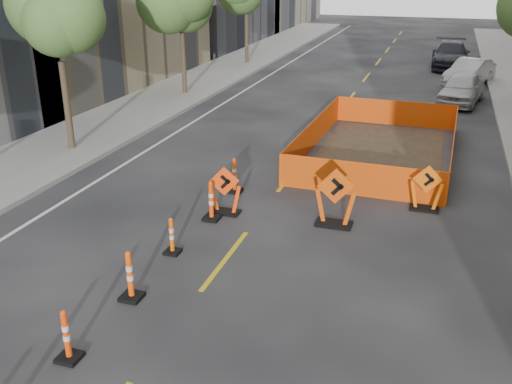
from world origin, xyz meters
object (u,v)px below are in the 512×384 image
(chevron_sign_left, at_px, (225,190))
(parked_car_near, at_px, (462,88))
(channelizer_3, at_px, (130,275))
(chevron_sign_right, at_px, (427,188))
(channelizer_2, at_px, (66,335))
(channelizer_5, at_px, (211,201))
(parked_car_far, at_px, (451,55))
(parked_car_mid, at_px, (469,72))
(channelizer_4, at_px, (172,236))
(channelizer_6, at_px, (235,175))
(chevron_sign_center, at_px, (335,197))

(chevron_sign_left, bearing_deg, parked_car_near, 44.27)
(channelizer_3, distance_m, parked_car_near, 21.78)
(chevron_sign_right, bearing_deg, channelizer_2, -128.08)
(channelizer_5, height_order, chevron_sign_right, chevron_sign_right)
(channelizer_3, height_order, parked_car_far, parked_car_far)
(channelizer_3, height_order, chevron_sign_right, chevron_sign_right)
(parked_car_near, bearing_deg, parked_car_far, 103.83)
(parked_car_near, distance_m, parked_car_far, 10.62)
(parked_car_mid, bearing_deg, channelizer_4, -85.05)
(channelizer_5, bearing_deg, chevron_sign_right, 24.23)
(channelizer_4, bearing_deg, chevron_sign_right, 38.83)
(channelizer_4, bearing_deg, parked_car_far, 78.26)
(channelizer_5, height_order, parked_car_far, parked_car_far)
(channelizer_2, bearing_deg, parked_car_near, 73.63)
(parked_car_near, bearing_deg, parked_car_mid, 95.18)
(chevron_sign_right, distance_m, parked_car_near, 14.11)
(channelizer_3, distance_m, channelizer_6, 6.28)
(chevron_sign_left, height_order, parked_car_far, parked_car_far)
(chevron_sign_center, relative_size, chevron_sign_right, 1.20)
(channelizer_4, relative_size, parked_car_far, 0.16)
(chevron_sign_left, xyz_separation_m, parked_car_far, (5.71, 26.63, 0.13))
(channelizer_6, bearing_deg, channelizer_3, -90.09)
(channelizer_2, height_order, parked_car_near, parked_car_near)
(channelizer_5, height_order, chevron_sign_center, chevron_sign_center)
(channelizer_2, distance_m, chevron_sign_right, 10.44)
(channelizer_4, distance_m, parked_car_near, 19.82)
(channelizer_3, bearing_deg, chevron_sign_right, 49.90)
(channelizer_2, bearing_deg, chevron_sign_right, 57.03)
(channelizer_3, bearing_deg, channelizer_2, -91.83)
(channelizer_5, bearing_deg, channelizer_6, 92.52)
(channelizer_2, xyz_separation_m, channelizer_4, (-0.00, 4.18, -0.04))
(parked_car_near, height_order, parked_car_far, parked_car_far)
(channelizer_3, relative_size, channelizer_6, 1.03)
(chevron_sign_center, bearing_deg, channelizer_2, -133.61)
(channelizer_6, xyz_separation_m, chevron_sign_left, (0.29, -1.57, 0.15))
(channelizer_5, distance_m, chevron_sign_left, 0.58)
(channelizer_4, distance_m, chevron_sign_left, 2.65)
(parked_car_near, bearing_deg, chevron_sign_left, -101.15)
(channelizer_4, height_order, channelizer_6, channelizer_6)
(channelizer_5, xyz_separation_m, parked_car_far, (5.91, 27.15, 0.27))
(chevron_sign_right, bearing_deg, channelizer_5, -160.88)
(channelizer_4, bearing_deg, chevron_sign_left, 81.98)
(channelizer_6, bearing_deg, chevron_sign_center, -22.80)
(channelizer_2, relative_size, parked_car_near, 0.23)
(channelizer_2, height_order, chevron_sign_right, chevron_sign_right)
(channelizer_5, height_order, parked_car_mid, parked_car_mid)
(channelizer_6, relative_size, parked_car_near, 0.25)
(chevron_sign_right, bearing_deg, chevron_sign_center, -146.64)
(channelizer_6, distance_m, parked_car_far, 25.77)
(chevron_sign_left, height_order, parked_car_near, parked_car_near)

